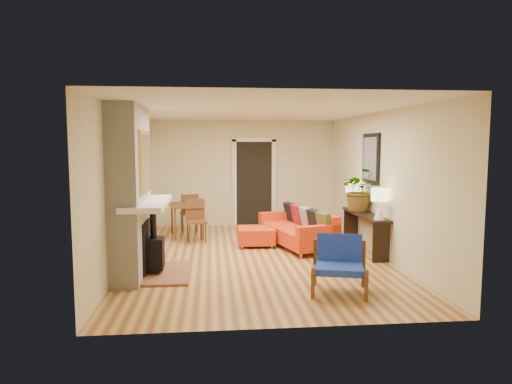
% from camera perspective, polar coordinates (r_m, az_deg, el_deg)
% --- Properties ---
extents(room_shell, '(6.50, 6.50, 6.50)m').
position_cam_1_polar(room_shell, '(10.80, 1.92, 1.85)').
color(room_shell, '#D8A753').
rests_on(room_shell, ground).
extents(fireplace, '(1.09, 1.68, 2.60)m').
position_cam_1_polar(fireplace, '(7.18, -15.13, -0.44)').
color(fireplace, white).
rests_on(fireplace, ground).
extents(sofa, '(1.34, 2.13, 0.78)m').
position_cam_1_polar(sofa, '(9.14, 5.51, -4.61)').
color(sofa, silver).
rests_on(sofa, ground).
extents(ottoman, '(0.74, 0.74, 0.36)m').
position_cam_1_polar(ottoman, '(9.15, 0.03, -5.42)').
color(ottoman, silver).
rests_on(ottoman, ground).
extents(blue_chair, '(0.89, 0.88, 0.77)m').
position_cam_1_polar(blue_chair, '(6.47, 10.37, -8.48)').
color(blue_chair, brown).
rests_on(blue_chair, ground).
extents(dining_table, '(0.89, 1.69, 0.89)m').
position_cam_1_polar(dining_table, '(10.04, -8.36, -2.30)').
color(dining_table, brown).
rests_on(dining_table, ground).
extents(console_table, '(0.34, 1.85, 0.72)m').
position_cam_1_polar(console_table, '(8.87, 13.45, -3.53)').
color(console_table, black).
rests_on(console_table, ground).
extents(lamp_near, '(0.30, 0.30, 0.54)m').
position_cam_1_polar(lamp_near, '(8.12, 15.22, -0.98)').
color(lamp_near, white).
rests_on(lamp_near, console_table).
extents(lamp_far, '(0.30, 0.30, 0.54)m').
position_cam_1_polar(lamp_far, '(9.52, 12.03, 0.09)').
color(lamp_far, white).
rests_on(lamp_far, console_table).
extents(houseplant, '(0.77, 0.68, 0.84)m').
position_cam_1_polar(houseplant, '(9.05, 12.89, 0.30)').
color(houseplant, '#1E5919').
rests_on(houseplant, console_table).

